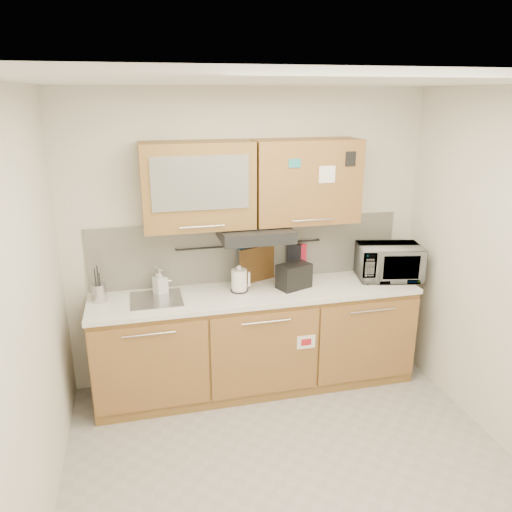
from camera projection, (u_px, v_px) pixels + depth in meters
floor at (297, 476)px, 3.47m from camera, size 3.20×3.20×0.00m
ceiling at (310, 81)px, 2.67m from camera, size 3.20×3.20×0.00m
wall_back at (249, 239)px, 4.46m from camera, size 3.20×0.00×3.20m
wall_left at (24, 332)px, 2.71m from camera, size 0.00×3.00×3.00m
base_cabinet at (257, 345)px, 4.45m from camera, size 2.80×0.64×0.88m
countertop at (257, 293)px, 4.29m from camera, size 2.82×0.62×0.04m
backsplash at (249, 250)px, 4.48m from camera, size 2.80×0.02×0.56m
upper_cabinets at (252, 183)px, 4.13m from camera, size 1.82×0.37×0.70m
range_hood at (255, 233)px, 4.19m from camera, size 0.60×0.46×0.10m
sink at (157, 299)px, 4.11m from camera, size 0.42×0.40×0.26m
utensil_rail at (250, 245)px, 4.42m from camera, size 1.30×0.02×0.02m
utensil_crock at (99, 292)px, 4.06m from camera, size 0.14×0.14×0.30m
kettle at (239, 281)px, 4.26m from camera, size 0.17×0.15×0.24m
toaster at (294, 276)px, 4.33m from camera, size 0.33×0.26×0.22m
microwave at (389, 262)px, 4.55m from camera, size 0.63×0.48×0.31m
soap_bottle at (160, 281)px, 4.21m from camera, size 0.13×0.14×0.22m
cutting_board at (258, 272)px, 4.50m from camera, size 0.37×0.15×0.47m
oven_mitt at (246, 259)px, 4.44m from camera, size 0.13×0.05×0.21m
dark_pouch at (294, 255)px, 4.54m from camera, size 0.13×0.07×0.20m
pot_holder at (298, 254)px, 4.54m from camera, size 0.15×0.05×0.18m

